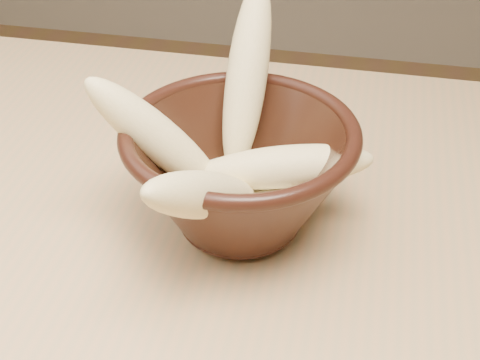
% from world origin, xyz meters
% --- Properties ---
extents(bowl, '(0.18, 0.18, 0.10)m').
position_xyz_m(bowl, '(-0.12, 0.09, 0.81)').
color(bowl, black).
rests_on(bowl, table).
extents(milk_puddle, '(0.10, 0.10, 0.01)m').
position_xyz_m(milk_puddle, '(-0.12, 0.09, 0.78)').
color(milk_puddle, '#F0E8C1').
rests_on(milk_puddle, bowl).
extents(banana_upright, '(0.04, 0.12, 0.15)m').
position_xyz_m(banana_upright, '(-0.13, 0.16, 0.86)').
color(banana_upright, '#DAC881').
rests_on(banana_upright, bowl).
extents(banana_left, '(0.12, 0.06, 0.12)m').
position_xyz_m(banana_left, '(-0.18, 0.08, 0.84)').
color(banana_left, '#DAC881').
rests_on(banana_left, bowl).
extents(banana_across, '(0.15, 0.07, 0.04)m').
position_xyz_m(banana_across, '(-0.09, 0.10, 0.81)').
color(banana_across, '#DAC881').
rests_on(banana_across, bowl).
extents(banana_front, '(0.08, 0.15, 0.11)m').
position_xyz_m(banana_front, '(-0.13, 0.03, 0.83)').
color(banana_front, '#DAC881').
rests_on(banana_front, bowl).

